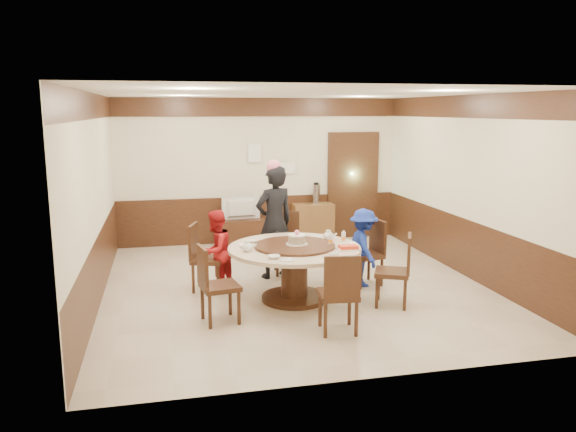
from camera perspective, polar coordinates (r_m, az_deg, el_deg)
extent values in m
plane|color=beige|center=(8.39, 0.70, -7.13)|extent=(6.00, 6.00, 0.00)
plane|color=white|center=(7.99, 0.75, 12.36)|extent=(6.00, 6.00, 0.00)
cube|color=beige|center=(10.99, -2.89, 4.59)|extent=(5.50, 0.04, 2.80)
cube|color=beige|center=(5.25, 8.30, -2.29)|extent=(5.50, 0.04, 2.80)
cube|color=beige|center=(7.91, -19.05, 1.62)|extent=(0.04, 6.00, 2.80)
cube|color=beige|center=(9.10, 17.85, 2.81)|extent=(0.04, 6.00, 2.80)
cube|color=#391E11|center=(8.26, 0.71, -4.15)|extent=(5.50, 6.00, 0.90)
cube|color=#391E11|center=(7.99, 0.75, 11.11)|extent=(5.50, 6.00, 0.35)
cube|color=#391E11|center=(11.46, 6.59, 3.02)|extent=(1.05, 0.08, 2.18)
cube|color=#89D495|center=(11.48, 6.56, 3.03)|extent=(0.88, 0.02, 2.05)
cylinder|color=#391E11|center=(7.81, 0.65, -8.28)|extent=(0.90, 0.90, 0.06)
cylinder|color=#391E11|center=(7.71, 0.65, -5.99)|extent=(0.36, 0.36, 0.65)
cylinder|color=#CEB195|center=(7.61, 0.66, -3.32)|extent=(1.80, 1.80, 0.05)
cylinder|color=#391E11|center=(7.60, 0.66, -3.03)|extent=(1.10, 1.10, 0.03)
cube|color=#391E11|center=(8.43, 7.85, -3.96)|extent=(0.52, 0.52, 0.06)
cube|color=#391E11|center=(8.47, 9.10, -2.04)|extent=(0.12, 0.42, 0.50)
cube|color=#391E11|center=(8.49, 7.81, -5.53)|extent=(0.36, 0.36, 0.42)
cube|color=#391E11|center=(8.93, -0.04, -3.02)|extent=(0.49, 0.49, 0.06)
cube|color=#391E11|center=(9.07, -0.18, -1.05)|extent=(0.42, 0.09, 0.50)
cube|color=#391E11|center=(8.99, -0.04, -4.51)|extent=(0.36, 0.36, 0.42)
cube|color=#391E11|center=(8.18, -8.11, -4.42)|extent=(0.56, 0.56, 0.06)
cube|color=#391E11|center=(8.16, -9.59, -2.54)|extent=(0.17, 0.41, 0.50)
cube|color=#391E11|center=(8.24, -8.07, -6.03)|extent=(0.36, 0.36, 0.42)
cube|color=#391E11|center=(6.95, -6.92, -7.14)|extent=(0.51, 0.51, 0.06)
cube|color=#391E11|center=(6.82, -8.68, -5.16)|extent=(0.11, 0.42, 0.50)
cube|color=#391E11|center=(7.02, -6.88, -9.01)|extent=(0.36, 0.36, 0.42)
cube|color=#391E11|center=(6.64, 5.11, -7.96)|extent=(0.48, 0.48, 0.06)
cube|color=#391E11|center=(6.36, 5.54, -6.25)|extent=(0.42, 0.08, 0.50)
cube|color=#391E11|center=(6.72, 5.08, -9.90)|extent=(0.36, 0.36, 0.42)
cube|color=#391E11|center=(7.60, 10.51, -5.67)|extent=(0.58, 0.58, 0.06)
cube|color=#391E11|center=(7.53, 12.18, -3.76)|extent=(0.21, 0.40, 0.50)
cube|color=#391E11|center=(7.67, 10.45, -7.39)|extent=(0.36, 0.36, 0.42)
imported|color=black|center=(8.63, -1.40, -0.63)|extent=(0.74, 0.61, 1.75)
imported|color=#B0171B|center=(8.10, -7.34, -3.53)|extent=(0.71, 0.73, 1.18)
imported|color=navy|center=(8.35, 7.67, -3.20)|extent=(0.43, 0.75, 1.15)
cylinder|color=white|center=(7.61, 0.91, -2.85)|extent=(0.30, 0.30, 0.01)
cylinder|color=tan|center=(7.60, 0.91, -2.41)|extent=(0.24, 0.24, 0.11)
cylinder|color=white|center=(7.58, 0.91, -1.95)|extent=(0.24, 0.24, 0.01)
sphere|color=pink|center=(7.57, 0.91, -1.67)|extent=(0.07, 0.07, 0.07)
ellipsoid|color=white|center=(7.35, -4.15, -3.17)|extent=(0.17, 0.15, 0.13)
ellipsoid|color=white|center=(7.99, 4.13, -2.05)|extent=(0.17, 0.15, 0.13)
imported|color=white|center=(7.87, -3.63, -2.56)|extent=(0.13, 0.13, 0.03)
imported|color=white|center=(7.15, 4.67, -3.90)|extent=(0.13, 0.13, 0.04)
imported|color=white|center=(7.01, -1.43, -4.17)|extent=(0.15, 0.15, 0.04)
imported|color=white|center=(7.66, 5.60, -2.94)|extent=(0.12, 0.12, 0.04)
imported|color=white|center=(7.60, -4.46, -3.03)|extent=(0.15, 0.15, 0.04)
cylinder|color=white|center=(6.93, -0.12, -4.46)|extent=(0.18, 0.18, 0.01)
cylinder|color=white|center=(8.18, 2.93, -2.11)|extent=(0.18, 0.18, 0.01)
cube|color=white|center=(7.48, 6.15, -3.37)|extent=(0.30, 0.20, 0.02)
cube|color=red|center=(7.47, 6.15, -3.14)|extent=(0.24, 0.15, 0.04)
cylinder|color=white|center=(7.64, 4.33, -2.48)|extent=(0.06, 0.06, 0.16)
cylinder|color=white|center=(7.80, 5.66, -2.22)|extent=(0.06, 0.06, 0.16)
cube|color=#391E11|center=(10.87, -4.68, -1.65)|extent=(0.85, 0.45, 0.50)
imported|color=gray|center=(10.78, -4.72, 0.76)|extent=(0.75, 0.16, 0.43)
cube|color=brown|center=(11.15, 2.52, -0.65)|extent=(0.80, 0.40, 0.75)
cylinder|color=silver|center=(11.07, 2.89, 2.23)|extent=(0.15, 0.15, 0.38)
cube|color=white|center=(10.90, -3.39, 6.38)|extent=(0.25, 0.00, 0.35)
cube|color=white|center=(11.05, -0.03, 4.89)|extent=(0.30, 0.00, 0.22)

